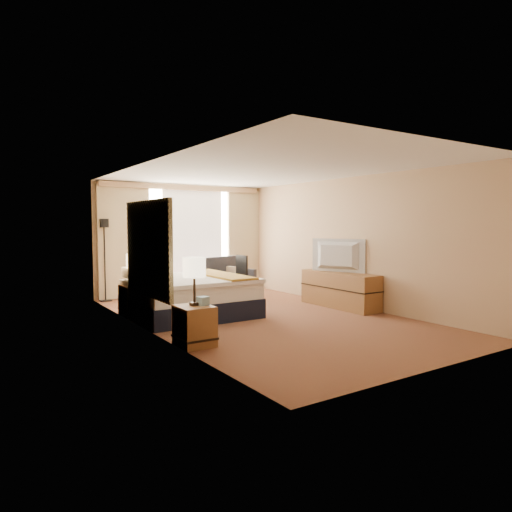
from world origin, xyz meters
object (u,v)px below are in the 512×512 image
nightstand_left (194,326)px  loveseat (223,283)px  floor_lamp (104,243)px  media_dresser (340,290)px  desk_chair (238,279)px  lamp_left (194,268)px  bed (189,296)px  television (336,256)px  lamp_right (134,261)px  nightstand_right (135,300)px

nightstand_left → loveseat: bearing=55.7°
floor_lamp → nightstand_left: bearing=-89.6°
nightstand_left → media_dresser: media_dresser is taller
desk_chair → lamp_left: size_ratio=1.47×
nightstand_left → loveseat: 4.28m
bed → television: 3.02m
bed → lamp_right: 1.18m
floor_lamp → desk_chair: floor_lamp is taller
nightstand_left → bed: bed is taller
lamp_right → nightstand_right: bearing=70.2°
media_dresser → desk_chair: 2.33m
loveseat → lamp_right: 2.75m
nightstand_left → lamp_right: (-0.02, 2.46, 0.72)m
loveseat → television: bearing=-79.2°
nightstand_right → desk_chair: size_ratio=0.57×
desk_chair → television: size_ratio=0.83×
nightstand_right → loveseat: 2.63m
lamp_left → television: size_ratio=0.57×
desk_chair → nightstand_right: bearing=-174.2°
desk_chair → lamp_right: 2.67m
desk_chair → lamp_right: size_ratio=1.68×
bed → floor_lamp: size_ratio=1.16×
floor_lamp → lamp_left: (0.04, -4.33, -0.19)m
nightstand_right → bed: bed is taller
loveseat → lamp_left: 4.33m
floor_lamp → lamp_right: floor_lamp is taller
floor_lamp → television: bearing=-41.3°
nightstand_left → floor_lamp: (-0.03, 4.35, 0.98)m
lamp_left → lamp_right: 2.44m
desk_chair → nightstand_left: bearing=-136.1°
media_dresser → lamp_left: size_ratio=2.73×
bed → television: television is taller
nightstand_right → television: size_ratio=0.48×
bed → lamp_left: (-0.79, -1.88, 0.69)m
floor_lamp → bed: bearing=-71.1°
desk_chair → television: bearing=-66.4°
lamp_left → television: 3.80m
loveseat → lamp_left: size_ratio=2.40×
bed → television: (2.84, -0.78, 0.67)m
nightstand_left → bed: 2.07m
nightstand_left → bed: bearing=66.9°
lamp_left → lamp_right: size_ratio=1.15×
loveseat → television: size_ratio=1.37×
nightstand_left → lamp_right: 2.56m
bed → floor_lamp: floor_lamp is taller
nightstand_right → lamp_left: lamp_left is taller
loveseat → lamp_left: bearing=-140.5°
floor_lamp → lamp_right: 1.91m
lamp_right → television: (3.67, -1.34, 0.04)m
nightstand_left → loveseat: loveseat is taller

